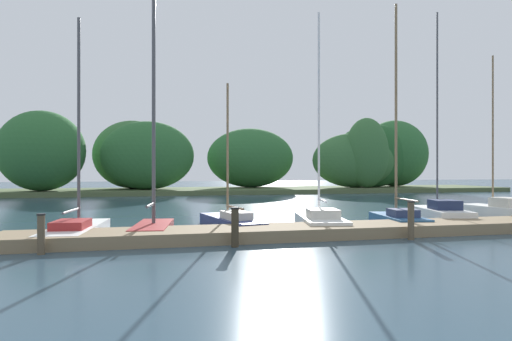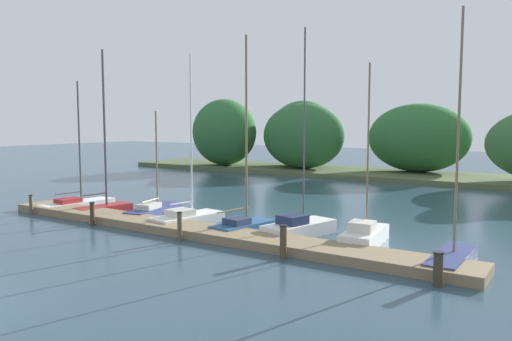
{
  "view_description": "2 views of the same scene",
  "coord_description": "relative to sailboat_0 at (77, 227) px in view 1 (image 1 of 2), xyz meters",
  "views": [
    {
      "loc": [
        -6.79,
        -1.44,
        2.05
      ],
      "look_at": [
        -3.66,
        12.62,
        2.05
      ],
      "focal_mm": 28.64,
      "sensor_mm": 36.0,
      "label": 1
    },
    {
      "loc": [
        13.47,
        -5.07,
        4.65
      ],
      "look_at": [
        1.22,
        13.38,
        2.5
      ],
      "focal_mm": 35.14,
      "sensor_mm": 36.0,
      "label": 2
    }
  ],
  "objects": [
    {
      "name": "mooring_piling_0",
      "position": [
        -0.31,
        -2.57,
        0.2
      ],
      "size": [
        0.2,
        0.2,
        1.0
      ],
      "color": "brown",
      "rests_on": "ground"
    },
    {
      "name": "sailboat_4",
      "position": [
        10.97,
        0.04,
        0.11
      ],
      "size": [
        1.59,
        3.26,
        8.22
      ],
      "rotation": [
        0.0,
        0.0,
        1.43
      ],
      "color": "#285684",
      "rests_on": "ground"
    },
    {
      "name": "mooring_piling_2",
      "position": [
        9.76,
        -2.64,
        0.28
      ],
      "size": [
        0.21,
        0.21,
        1.15
      ],
      "color": "brown",
      "rests_on": "ground"
    },
    {
      "name": "sailboat_6",
      "position": [
        16.01,
        0.89,
        0.08
      ],
      "size": [
        1.48,
        3.36,
        6.85
      ],
      "rotation": [
        0.0,
        0.0,
        1.68
      ],
      "color": "white",
      "rests_on": "ground"
    },
    {
      "name": "sailboat_2",
      "position": [
        4.88,
        0.93,
        -0.02
      ],
      "size": [
        1.87,
        4.3,
        5.19
      ],
      "rotation": [
        0.0,
        0.0,
        1.8
      ],
      "color": "navy",
      "rests_on": "ground"
    },
    {
      "name": "dock_pier",
      "position": [
        9.44,
        -1.46,
        -0.13
      ],
      "size": [
        22.59,
        1.8,
        0.35
      ],
      "color": "#847051",
      "rests_on": "ground"
    },
    {
      "name": "sailboat_3",
      "position": [
        7.93,
        0.02,
        0.03
      ],
      "size": [
        1.9,
        3.78,
        7.65
      ],
      "rotation": [
        0.0,
        0.0,
        1.4
      ],
      "color": "white",
      "rests_on": "ground"
    },
    {
      "name": "mooring_piling_1",
      "position": [
        4.48,
        -2.62,
        0.24
      ],
      "size": [
        0.23,
        0.23,
        1.07
      ],
      "color": "#3D3323",
      "rests_on": "ground"
    },
    {
      "name": "far_shore",
      "position": [
        11.25,
        24.38,
        2.91
      ],
      "size": [
        52.54,
        9.27,
        7.35
      ],
      "color": "#4C5B38",
      "rests_on": "ground"
    },
    {
      "name": "sailboat_1",
      "position": [
        2.28,
        -0.06,
        0.22
      ],
      "size": [
        1.37,
        3.18,
        8.29
      ],
      "rotation": [
        0.0,
        0.0,
        1.45
      ],
      "color": "maroon",
      "rests_on": "ground"
    },
    {
      "name": "sailboat_0",
      "position": [
        0.0,
        0.0,
        0.0
      ],
      "size": [
        1.51,
        4.3,
        6.82
      ],
      "rotation": [
        0.0,
        0.0,
        1.49
      ],
      "color": "white",
      "rests_on": "ground"
    },
    {
      "name": "sailboat_5",
      "position": [
        13.27,
        0.8,
        0.08
      ],
      "size": [
        2.01,
        3.7,
        8.4
      ],
      "rotation": [
        0.0,
        0.0,
        1.34
      ],
      "color": "white",
      "rests_on": "ground"
    }
  ]
}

